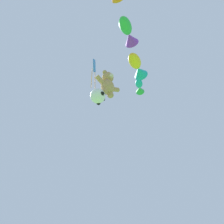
# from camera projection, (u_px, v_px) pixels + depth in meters

# --- Properties ---
(teddy_bear_kite) EXTENTS (1.96, 0.87, 1.99)m
(teddy_bear_kite) POSITION_uv_depth(u_px,v_px,m) (108.00, 84.00, 13.86)
(teddy_bear_kite) COLOR tan
(soccer_ball_kite) EXTENTS (1.00, 1.00, 0.92)m
(soccer_ball_kite) POSITION_uv_depth(u_px,v_px,m) (98.00, 96.00, 12.97)
(soccer_ball_kite) COLOR white
(fish_kite_teal) EXTENTS (1.51, 1.32, 0.67)m
(fish_kite_teal) POSITION_uv_depth(u_px,v_px,m) (139.00, 87.00, 16.79)
(fish_kite_teal) COLOR #19ADB2
(fish_kite_goldfin) EXTENTS (2.24, 1.59, 0.95)m
(fish_kite_goldfin) POSITION_uv_depth(u_px,v_px,m) (137.00, 67.00, 14.77)
(fish_kite_goldfin) COLOR yellow
(fish_kite_emerald) EXTENTS (2.00, 1.47, 0.84)m
(fish_kite_emerald) POSITION_uv_depth(u_px,v_px,m) (128.00, 32.00, 12.80)
(fish_kite_emerald) COLOR green
(diamond_kite) EXTENTS (0.89, 0.82, 3.05)m
(diamond_kite) POSITION_uv_depth(u_px,v_px,m) (94.00, 69.00, 14.27)
(diamond_kite) COLOR blue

